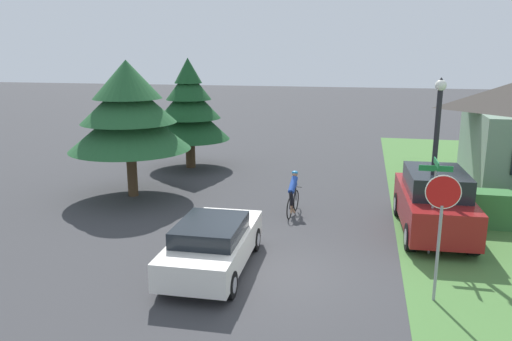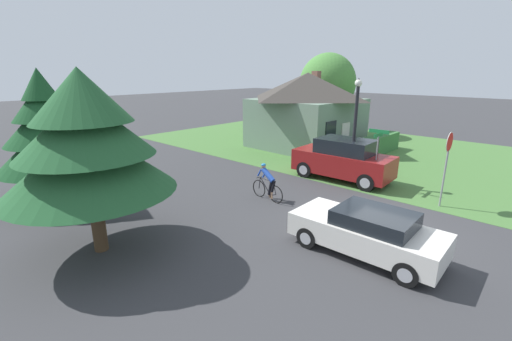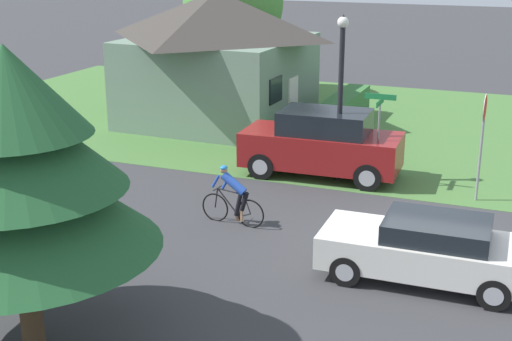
{
  "view_description": "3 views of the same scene",
  "coord_description": "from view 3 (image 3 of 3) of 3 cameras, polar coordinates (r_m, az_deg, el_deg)",
  "views": [
    {
      "loc": [
        2.17,
        -11.76,
        5.62
      ],
      "look_at": [
        -1.57,
        5.44,
        1.39
      ],
      "focal_mm": 35.0,
      "sensor_mm": 36.0,
      "label": 1
    },
    {
      "loc": [
        -10.34,
        -3.8,
        5.2
      ],
      "look_at": [
        -0.78,
        4.99,
        1.4
      ],
      "focal_mm": 24.0,
      "sensor_mm": 36.0,
      "label": 2
    },
    {
      "loc": [
        -15.48,
        -1.85,
        6.78
      ],
      "look_at": [
        -0.22,
        4.27,
        1.53
      ],
      "focal_mm": 50.0,
      "sensor_mm": 36.0,
      "label": 3
    }
  ],
  "objects": [
    {
      "name": "cottage_house",
      "position": [
        28.06,
        -3.04,
        9.19
      ],
      "size": [
        7.01,
        6.9,
        5.17
      ],
      "rotation": [
        0.0,
        0.0,
        -0.03
      ],
      "color": "slate",
      "rests_on": "ground"
    },
    {
      "name": "ground_plane",
      "position": [
        17.0,
        13.84,
        -6.33
      ],
      "size": [
        140.0,
        140.0,
        0.0
      ],
      "primitive_type": "plane",
      "color": "#38383A"
    },
    {
      "name": "stop_sign",
      "position": [
        20.02,
        17.72,
        3.46
      ],
      "size": [
        0.77,
        0.07,
        2.99
      ],
      "rotation": [
        0.0,
        0.0,
        3.12
      ],
      "color": "gray",
      "rests_on": "ground"
    },
    {
      "name": "conifer_tall_near",
      "position": [
        12.22,
        -18.71,
        0.41
      ],
      "size": [
        4.69,
        4.69,
        5.31
      ],
      "color": "#4C3823",
      "rests_on": "ground"
    },
    {
      "name": "grass_verge_right",
      "position": [
        28.27,
        9.28,
        3.63
      ],
      "size": [
        16.0,
        36.0,
        0.01
      ],
      "primitive_type": "cube",
      "color": "#477538",
      "rests_on": "ground"
    },
    {
      "name": "cyclist",
      "position": [
        17.84,
        -1.85,
        -2.11
      ],
      "size": [
        0.44,
        1.77,
        1.54
      ],
      "rotation": [
        0.0,
        0.0,
        1.48
      ],
      "color": "black",
      "rests_on": "ground"
    },
    {
      "name": "street_lamp",
      "position": [
        20.81,
        6.8,
        6.92
      ],
      "size": [
        0.32,
        0.32,
        4.89
      ],
      "color": "black",
      "rests_on": "ground"
    },
    {
      "name": "deciduous_tree_right",
      "position": [
        33.45,
        -1.84,
        13.28
      ],
      "size": [
        4.59,
        4.59,
        6.61
      ],
      "color": "#4C3823",
      "rests_on": "ground"
    },
    {
      "name": "parked_suv_right",
      "position": [
        21.55,
        5.29,
        2.1
      ],
      "size": [
        2.17,
        4.81,
        2.04
      ],
      "rotation": [
        0.0,
        0.0,
        1.61
      ],
      "color": "maroon",
      "rests_on": "ground"
    },
    {
      "name": "hedge_row",
      "position": [
        26.14,
        5.91,
        3.93
      ],
      "size": [
        8.78,
        0.9,
        1.18
      ],
      "primitive_type": "cube",
      "color": "#387038",
      "rests_on": "ground"
    },
    {
      "name": "street_name_sign",
      "position": [
        20.66,
        9.81,
        3.77
      ],
      "size": [
        0.9,
        0.9,
        2.73
      ],
      "color": "gray",
      "rests_on": "ground"
    },
    {
      "name": "sedan_left_lane",
      "position": [
        15.33,
        13.49,
        -6.12
      ],
      "size": [
        1.93,
        4.34,
        1.39
      ],
      "rotation": [
        0.0,
        0.0,
        1.59
      ],
      "color": "silver",
      "rests_on": "ground"
    }
  ]
}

